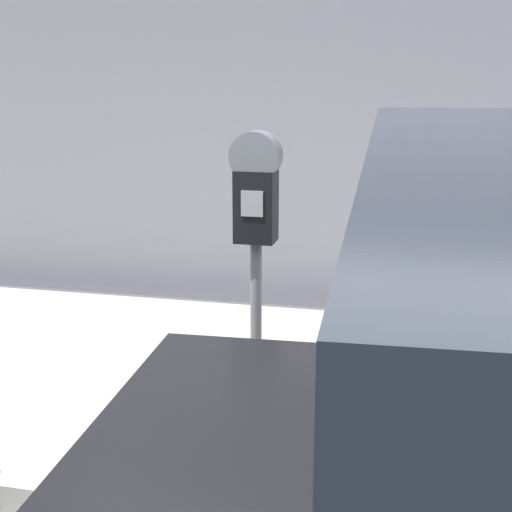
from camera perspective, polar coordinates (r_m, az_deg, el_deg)
sidewalk at (r=4.35m, az=8.33°, el=-11.19°), size 24.00×2.80×0.12m
parking_meter at (r=3.00m, az=-0.00°, el=2.71°), size 0.21×0.15×1.58m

